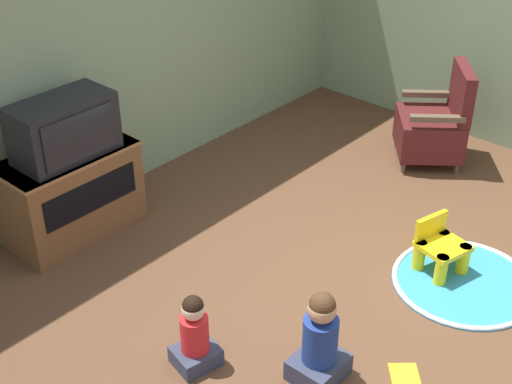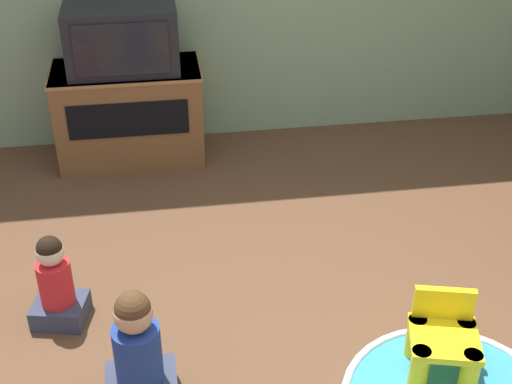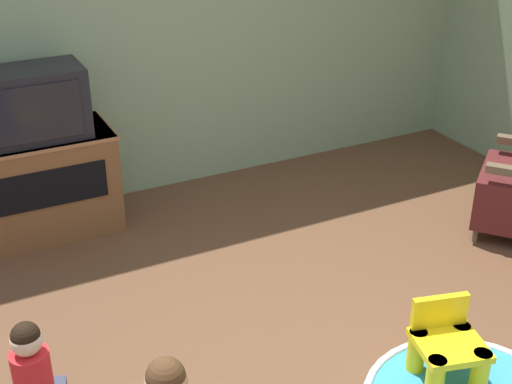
{
  "view_description": "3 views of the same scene",
  "coord_description": "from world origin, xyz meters",
  "px_view_note": "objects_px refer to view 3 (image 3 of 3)",
  "views": [
    {
      "loc": [
        -3.37,
        -1.99,
        3.19
      ],
      "look_at": [
        -0.23,
        0.79,
        0.61
      ],
      "focal_mm": 50.0,
      "sensor_mm": 36.0,
      "label": 1
    },
    {
      "loc": [
        -0.65,
        -2.55,
        2.52
      ],
      "look_at": [
        -0.19,
        0.51,
        0.61
      ],
      "focal_mm": 50.0,
      "sensor_mm": 36.0,
      "label": 2
    },
    {
      "loc": [
        -1.46,
        -2.25,
        2.37
      ],
      "look_at": [
        0.08,
        0.79,
        0.67
      ],
      "focal_mm": 50.0,
      "sensor_mm": 36.0,
      "label": 3
    }
  ],
  "objects_px": {
    "tv_cabinet": "(35,183)",
    "yellow_kid_chair": "(447,350)",
    "television": "(24,105)",
    "child_watching_center": "(33,378)"
  },
  "relations": [
    {
      "from": "yellow_kid_chair",
      "to": "child_watching_center",
      "type": "bearing_deg",
      "value": 175.08
    },
    {
      "from": "tv_cabinet",
      "to": "yellow_kid_chair",
      "type": "height_order",
      "value": "tv_cabinet"
    },
    {
      "from": "tv_cabinet",
      "to": "television",
      "type": "distance_m",
      "value": 0.55
    },
    {
      "from": "yellow_kid_chair",
      "to": "television",
      "type": "bearing_deg",
      "value": 136.21
    },
    {
      "from": "television",
      "to": "yellow_kid_chair",
      "type": "relative_size",
      "value": 1.83
    },
    {
      "from": "television",
      "to": "yellow_kid_chair",
      "type": "bearing_deg",
      "value": -58.36
    },
    {
      "from": "television",
      "to": "child_watching_center",
      "type": "relative_size",
      "value": 1.42
    },
    {
      "from": "television",
      "to": "yellow_kid_chair",
      "type": "xyz_separation_m",
      "value": [
        1.43,
        -2.33,
        -0.73
      ]
    },
    {
      "from": "tv_cabinet",
      "to": "yellow_kid_chair",
      "type": "bearing_deg",
      "value": -58.78
    },
    {
      "from": "television",
      "to": "yellow_kid_chair",
      "type": "height_order",
      "value": "television"
    }
  ]
}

